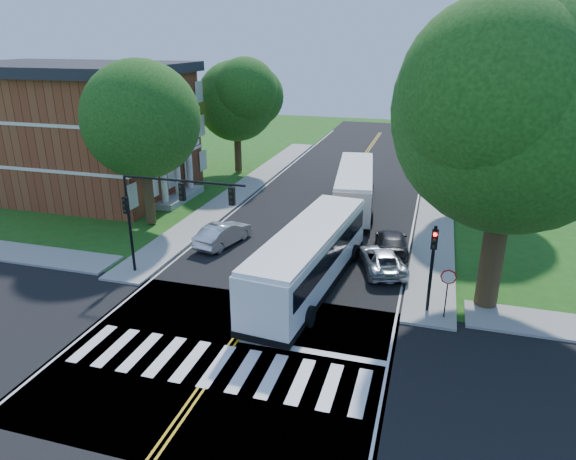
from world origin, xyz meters
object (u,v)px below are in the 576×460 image
at_px(bus_follow, 355,187).
at_px(suv, 382,259).
at_px(dark_sedan, 391,242).
at_px(signal_ne, 433,258).
at_px(signal_nw, 164,204).
at_px(bus_lead, 309,256).
at_px(hatchback, 223,234).

distance_m(bus_follow, suv, 11.72).
relative_size(bus_follow, dark_sedan, 2.63).
height_order(signal_ne, bus_follow, signal_ne).
height_order(suv, dark_sedan, dark_sedan).
relative_size(suv, dark_sedan, 1.01).
height_order(signal_ne, suv, signal_ne).
bearing_deg(dark_sedan, signal_nw, 23.53).
relative_size(signal_nw, bus_lead, 0.54).
relative_size(signal_nw, dark_sedan, 1.49).
bearing_deg(dark_sedan, hatchback, 0.89).
bearing_deg(bus_lead, hatchback, -26.16).
bearing_deg(bus_follow, suv, 100.06).
bearing_deg(signal_nw, bus_lead, 8.88).
bearing_deg(hatchback, bus_follow, -110.81).
xyz_separation_m(bus_lead, hatchback, (-6.84, 4.24, -1.02)).
relative_size(bus_follow, suv, 2.61).
relative_size(hatchback, suv, 0.94).
bearing_deg(suv, hatchback, -23.31).
bearing_deg(signal_nw, signal_ne, 0.05).
distance_m(signal_ne, dark_sedan, 7.88).
bearing_deg(suv, bus_lead, 24.21).
xyz_separation_m(bus_lead, suv, (3.57, 3.19, -1.09)).
height_order(signal_nw, bus_follow, signal_nw).
bearing_deg(hatchback, suv, -172.15).
bearing_deg(signal_nw, suv, 21.23).
height_order(bus_follow, hatchback, bus_follow).
xyz_separation_m(signal_nw, signal_ne, (14.06, 0.01, -1.41)).
bearing_deg(hatchback, dark_sedan, -157.35).
distance_m(signal_nw, suv, 12.70).
bearing_deg(bus_lead, signal_nw, 14.54).
bearing_deg(signal_nw, hatchback, 80.46).
xyz_separation_m(signal_nw, bus_lead, (7.75, 1.21, -2.60)).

